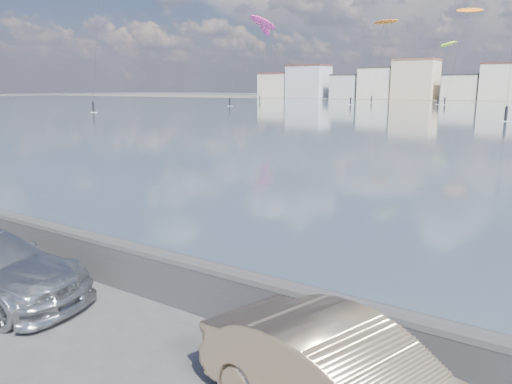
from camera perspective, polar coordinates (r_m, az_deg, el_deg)
ground at (r=8.84m, az=-21.49°, el=-17.88°), size 700.00×700.00×0.00m
seawall at (r=10.15m, az=-8.96°, el=-9.57°), size 400.00×0.36×1.08m
kitesurfer_2 at (r=149.60m, az=21.12°, el=15.39°), size 4.48×15.14×17.36m
kitesurfer_5 at (r=151.43m, az=23.22°, el=18.47°), size 7.65×20.75×25.81m
kitesurfer_8 at (r=127.52m, az=0.77°, el=18.71°), size 4.94×15.57×21.66m
kitesurfer_11 at (r=142.28m, az=14.57°, el=18.22°), size 10.09×17.54×21.97m
kitesurfer_14 at (r=165.71m, az=1.00°, el=18.03°), size 5.88×11.93×25.32m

